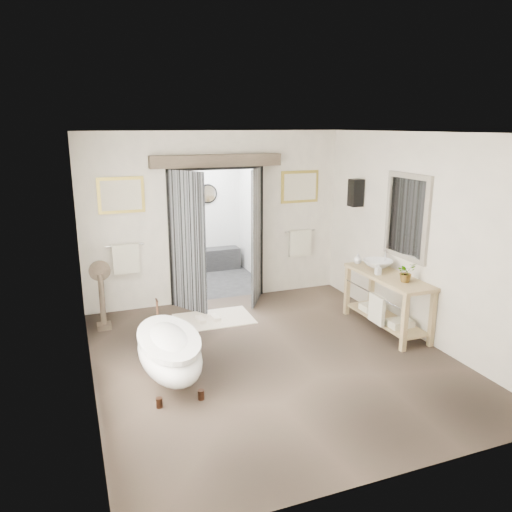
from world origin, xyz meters
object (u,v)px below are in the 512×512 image
Objects in this scene: basin at (378,265)px; rug at (214,319)px; vanity at (386,297)px; clawfoot_tub at (169,351)px.

rug is at bearing 179.55° from basin.
basin is at bearing 85.55° from vanity.
vanity is 1.33× the size of rug.
clawfoot_tub is 2.01m from rug.
basin is (3.35, 0.68, 0.55)m from clawfoot_tub.
basin reaches higher than vanity.
clawfoot_tub is 3.54× the size of basin.
basin reaches higher than clawfoot_tub.
vanity reaches higher than rug.
clawfoot_tub is 3.46m from basin.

